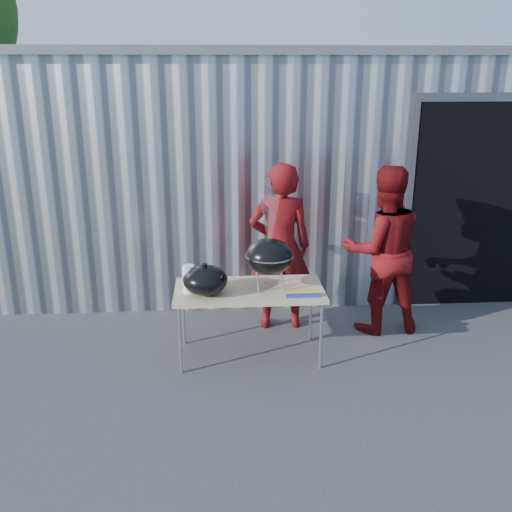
{
  "coord_description": "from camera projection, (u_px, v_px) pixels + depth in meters",
  "views": [
    {
      "loc": [
        -0.23,
        -4.87,
        2.87
      ],
      "look_at": [
        0.15,
        0.61,
        1.05
      ],
      "focal_mm": 40.0,
      "sensor_mm": 36.0,
      "label": 1
    }
  ],
  "objects": [
    {
      "name": "ground",
      "position": [
        245.0,
        378.0,
        5.53
      ],
      "size": [
        80.0,
        80.0,
        0.0
      ],
      "primitive_type": "plane",
      "color": "#343436"
    },
    {
      "name": "building",
      "position": [
        286.0,
        152.0,
        9.45
      ],
      "size": [
        8.2,
        6.2,
        3.1
      ],
      "color": "silver",
      "rests_on": "ground"
    },
    {
      "name": "folding_table",
      "position": [
        249.0,
        292.0,
        5.76
      ],
      "size": [
        1.5,
        0.75,
        0.75
      ],
      "color": "tan",
      "rests_on": "ground"
    },
    {
      "name": "kettle_grill",
      "position": [
        269.0,
        250.0,
        5.6
      ],
      "size": [
        0.48,
        0.48,
        0.95
      ],
      "color": "black",
      "rests_on": "folding_table"
    },
    {
      "name": "grill_lid",
      "position": [
        205.0,
        280.0,
        5.57
      ],
      "size": [
        0.44,
        0.44,
        0.32
      ],
      "color": "black",
      "rests_on": "folding_table"
    },
    {
      "name": "paper_towels",
      "position": [
        189.0,
        279.0,
        5.61
      ],
      "size": [
        0.12,
        0.12,
        0.28
      ],
      "primitive_type": "cylinder",
      "color": "white",
      "rests_on": "folding_table"
    },
    {
      "name": "white_tub",
      "position": [
        195.0,
        279.0,
        5.87
      ],
      "size": [
        0.2,
        0.15,
        0.1
      ],
      "primitive_type": "cube",
      "color": "white",
      "rests_on": "folding_table"
    },
    {
      "name": "foil_box",
      "position": [
        302.0,
        294.0,
        5.53
      ],
      "size": [
        0.32,
        0.05,
        0.06
      ],
      "color": "#1932A7",
      "rests_on": "folding_table"
    },
    {
      "name": "person_cook",
      "position": [
        280.0,
        247.0,
        6.38
      ],
      "size": [
        0.71,
        0.48,
        1.91
      ],
      "primitive_type": "imported",
      "rotation": [
        0.0,
        0.0,
        3.17
      ],
      "color": "#5C0B0D",
      "rests_on": "ground"
    },
    {
      "name": "person_bystander",
      "position": [
        382.0,
        250.0,
        6.31
      ],
      "size": [
        0.96,
        0.78,
        1.89
      ],
      "primitive_type": "imported",
      "rotation": [
        0.0,
        0.0,
        3.21
      ],
      "color": "#5C0B0D",
      "rests_on": "ground"
    }
  ]
}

